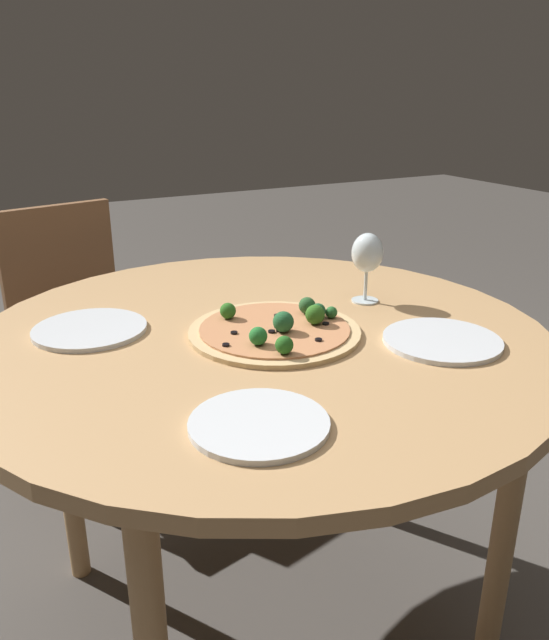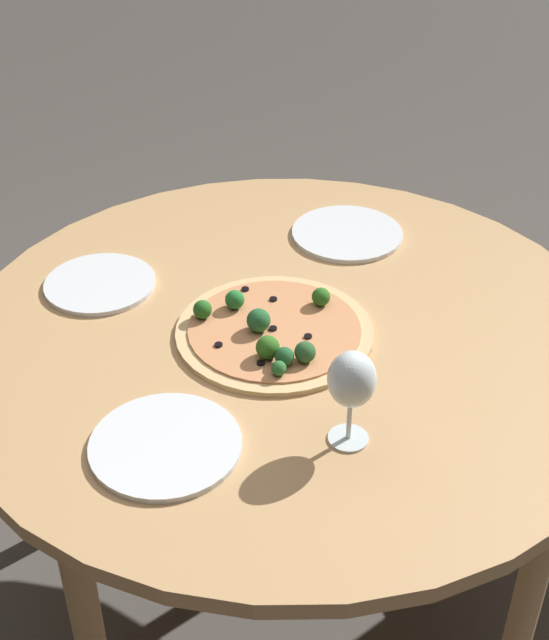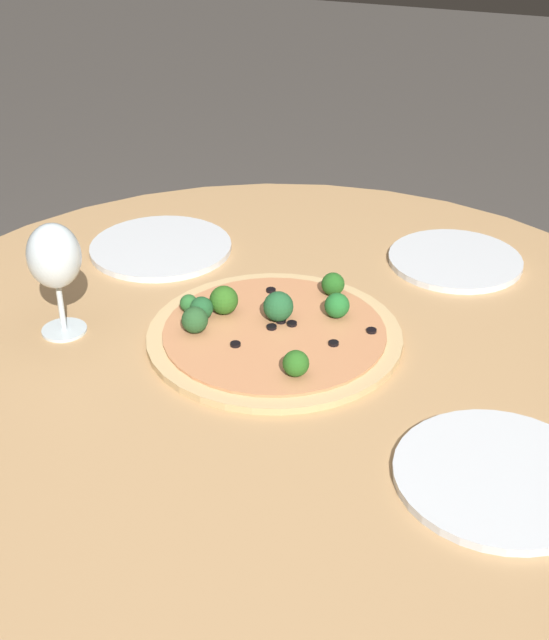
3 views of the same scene
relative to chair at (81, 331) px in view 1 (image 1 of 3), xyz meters
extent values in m
plane|color=#4C4742|center=(-0.93, -0.20, -0.47)|extent=(12.00, 12.00, 0.00)
cylinder|color=tan|center=(-0.93, -0.20, 0.28)|extent=(1.18, 1.18, 0.03)
cylinder|color=tan|center=(-1.29, -0.57, -0.11)|extent=(0.05, 0.05, 0.73)
cylinder|color=tan|center=(-0.56, -0.57, -0.11)|extent=(0.05, 0.05, 0.73)
cylinder|color=tan|center=(-0.56, 0.16, -0.11)|extent=(0.05, 0.05, 0.73)
cube|color=brown|center=(-0.07, -0.01, -0.05)|extent=(0.48, 0.48, 0.04)
cube|color=brown|center=(0.11, 0.03, 0.18)|extent=(0.11, 0.38, 0.43)
cylinder|color=brown|center=(-0.27, 0.11, -0.27)|extent=(0.04, 0.04, 0.40)
cylinder|color=brown|center=(-0.20, -0.22, -0.27)|extent=(0.04, 0.04, 0.40)
cylinder|color=brown|center=(0.06, 0.19, -0.27)|extent=(0.04, 0.04, 0.40)
cylinder|color=brown|center=(0.14, -0.14, -0.27)|extent=(0.04, 0.04, 0.40)
cylinder|color=tan|center=(-0.95, -0.22, 0.30)|extent=(0.35, 0.35, 0.01)
cylinder|color=tan|center=(-0.95, -0.22, 0.30)|extent=(0.30, 0.30, 0.00)
sphere|color=#29631E|center=(-0.86, -0.16, 0.32)|extent=(0.03, 0.03, 0.03)
sphere|color=#225A2F|center=(-0.98, -0.23, 0.33)|extent=(0.04, 0.04, 0.04)
sphere|color=#20552B|center=(-0.95, -0.33, 0.32)|extent=(0.03, 0.03, 0.03)
sphere|color=#226C2B|center=(-1.02, -0.15, 0.32)|extent=(0.04, 0.04, 0.04)
sphere|color=#2E641D|center=(-0.97, -0.30, 0.32)|extent=(0.04, 0.04, 0.04)
sphere|color=#225D1D|center=(-1.08, -0.18, 0.32)|extent=(0.03, 0.03, 0.03)
sphere|color=#285429|center=(-0.91, -0.32, 0.32)|extent=(0.04, 0.04, 0.04)
sphere|color=#28632C|center=(-0.96, -0.35, 0.32)|extent=(0.03, 0.03, 0.03)
cylinder|color=black|center=(-0.99, -0.10, 0.31)|extent=(0.01, 0.01, 0.00)
cylinder|color=black|center=(-0.97, -0.20, 0.31)|extent=(0.01, 0.01, 0.00)
cylinder|color=black|center=(-0.95, -0.14, 0.31)|extent=(0.01, 0.01, 0.00)
cylinder|color=black|center=(-0.96, -0.23, 0.31)|extent=(0.01, 0.01, 0.00)
cylinder|color=black|center=(-0.99, -0.32, 0.31)|extent=(0.01, 0.01, 0.00)
cylinder|color=black|center=(-0.98, -0.22, 0.31)|extent=(0.01, 0.01, 0.00)
cylinder|color=black|center=(-0.90, -0.26, 0.31)|extent=(0.01, 0.01, 0.00)
cylinder|color=black|center=(-1.05, -0.26, 0.31)|extent=(0.01, 0.01, 0.00)
cylinder|color=silver|center=(-0.87, -0.50, 0.29)|extent=(0.06, 0.06, 0.00)
cylinder|color=silver|center=(-0.87, -0.50, 0.33)|extent=(0.01, 0.01, 0.07)
ellipsoid|color=silver|center=(-0.87, -0.50, 0.41)|extent=(0.07, 0.07, 0.09)
cylinder|color=silver|center=(-1.27, -0.03, 0.30)|extent=(0.21, 0.21, 0.01)
cylinder|color=silver|center=(-0.77, 0.11, 0.30)|extent=(0.23, 0.23, 0.01)
cylinder|color=silver|center=(-1.15, -0.49, 0.30)|extent=(0.23, 0.23, 0.01)
camera|label=1|loc=(-1.99, 0.32, 0.76)|focal=35.00mm
camera|label=2|loc=(-1.09, -1.48, 1.21)|focal=50.00mm
camera|label=3|loc=(0.01, 0.13, 0.93)|focal=50.00mm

